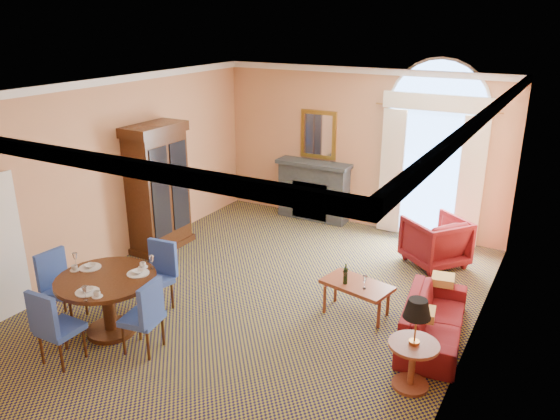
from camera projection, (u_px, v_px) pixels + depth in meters
The scene contains 12 objects.
ground at pixel (264, 298), 8.46m from camera, with size 7.50×7.50×0.00m, color #17133D.
room_envelope at pixel (284, 131), 8.17m from camera, with size 6.04×7.52×3.45m.
armoire at pixel (158, 190), 9.96m from camera, with size 0.67×1.19×2.34m.
dining_table at pixel (107, 293), 7.36m from camera, with size 1.34×1.34×1.04m.
dining_chair_north at pixel (158, 271), 8.04m from camera, with size 0.55×0.55×1.03m.
dining_chair_south at pixel (52, 323), 6.67m from camera, with size 0.47×0.49×1.03m.
dining_chair_east at pixel (146, 312), 6.92m from camera, with size 0.54×0.53×1.03m.
dining_chair_west at pixel (59, 281), 7.72m from camera, with size 0.57×0.57×1.03m.
sofa at pixel (434, 319), 7.35m from camera, with size 1.91×0.75×0.56m, color maroon.
armchair at pixel (435, 241), 9.50m from camera, with size 0.92×0.94×0.86m, color maroon.
coffee_table at pixel (356, 286), 7.87m from camera, with size 1.08×0.74×0.81m.
side_table at pixel (415, 334), 6.22m from camera, with size 0.59×0.59×1.13m.
Camera 1 is at (3.90, -6.41, 4.15)m, focal length 35.00 mm.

